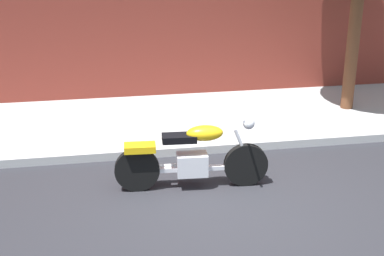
{
  "coord_description": "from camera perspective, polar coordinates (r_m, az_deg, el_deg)",
  "views": [
    {
      "loc": [
        -1.53,
        -6.61,
        3.69
      ],
      "look_at": [
        -0.28,
        0.54,
        0.92
      ],
      "focal_mm": 52.24,
      "sensor_mm": 36.0,
      "label": 1
    }
  ],
  "objects": [
    {
      "name": "motorcycle",
      "position": [
        7.94,
        -0.02,
        -3.02
      ],
      "size": [
        2.21,
        0.7,
        1.14
      ],
      "color": "black",
      "rests_on": "ground"
    },
    {
      "name": "sidewalk",
      "position": [
        10.51,
        -0.92,
        0.74
      ],
      "size": [
        21.62,
        2.93,
        0.14
      ],
      "primitive_type": "cube",
      "color": "#AFAFAF",
      "rests_on": "ground"
    },
    {
      "name": "ground_plane",
      "position": [
        7.72,
        2.78,
        -7.7
      ],
      "size": [
        60.0,
        60.0,
        0.0
      ],
      "primitive_type": "plane",
      "color": "#28282D"
    }
  ]
}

